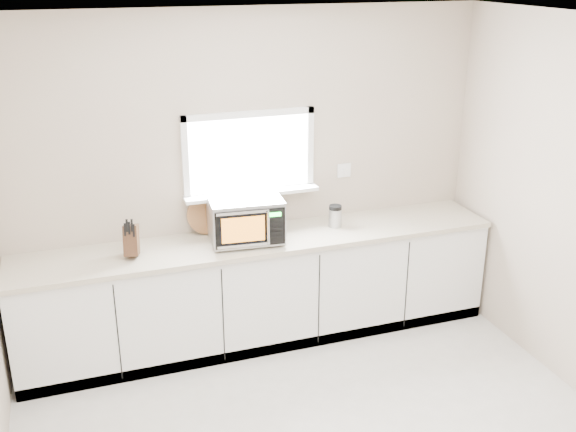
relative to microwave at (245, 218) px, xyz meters
name	(u,v)px	position (x,y,z in m)	size (l,w,h in m)	color
back_wall	(249,175)	(0.13, 0.31, 0.25)	(4.00, 0.17, 2.70)	#C3B39B
cabinets	(261,291)	(0.12, 0.02, -0.67)	(3.92, 0.60, 0.88)	white
countertop	(261,240)	(0.12, 0.01, -0.21)	(3.92, 0.64, 0.04)	#B7AE97
microwave	(245,218)	(0.00, 0.00, 0.00)	(0.60, 0.51, 0.36)	black
knife_block	(131,240)	(-0.90, -0.01, -0.05)	(0.15, 0.24, 0.32)	#422A17
cutting_board	(207,214)	(-0.25, 0.26, -0.03)	(0.33, 0.33, 0.02)	#925F38
coffee_grinder	(335,216)	(0.79, 0.05, -0.10)	(0.12, 0.12, 0.19)	#AAADB2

